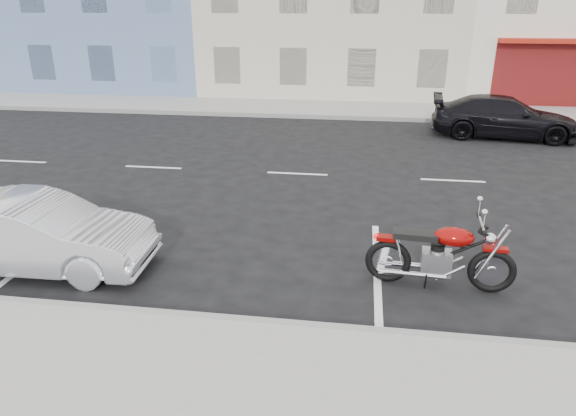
{
  "coord_description": "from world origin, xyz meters",
  "views": [
    {
      "loc": [
        -0.4,
        -12.86,
        4.2
      ],
      "look_at": [
        -1.61,
        -4.44,
        0.8
      ],
      "focal_mm": 32.0,
      "sensor_mm": 36.0,
      "label": 1
    }
  ],
  "objects": [
    {
      "name": "ground",
      "position": [
        0.0,
        0.0,
        0.0
      ],
      "size": [
        120.0,
        120.0,
        0.0
      ],
      "primitive_type": "plane",
      "color": "black",
      "rests_on": "ground"
    },
    {
      "name": "sidewalk_far",
      "position": [
        -5.0,
        8.7,
        0.07
      ],
      "size": [
        80.0,
        3.4,
        0.15
      ],
      "primitive_type": "cube",
      "color": "gray",
      "rests_on": "ground"
    },
    {
      "name": "curb_near",
      "position": [
        -5.0,
        -7.0,
        0.08
      ],
      "size": [
        80.0,
        0.12,
        0.16
      ],
      "primitive_type": "cube",
      "color": "gray",
      "rests_on": "ground"
    },
    {
      "name": "curb_far",
      "position": [
        -5.0,
        7.0,
        0.08
      ],
      "size": [
        80.0,
        0.12,
        0.16
      ],
      "primitive_type": "cube",
      "color": "gray",
      "rests_on": "ground"
    },
    {
      "name": "motorcycle",
      "position": [
        1.75,
        -5.52,
        0.53
      ],
      "size": [
        2.31,
        0.76,
        1.16
      ],
      "rotation": [
        0.0,
        0.0,
        -0.07
      ],
      "color": "black",
      "rests_on": "ground"
    },
    {
      "name": "sedan_silver",
      "position": [
        -5.66,
        -5.78,
        0.63
      ],
      "size": [
        3.87,
        1.45,
        1.26
      ],
      "primitive_type": "imported",
      "rotation": [
        0.0,
        0.0,
        1.6
      ],
      "color": "#B4B5BC",
      "rests_on": "ground"
    },
    {
      "name": "car_far",
      "position": [
        4.32,
        4.96,
        0.68
      ],
      "size": [
        4.87,
        2.4,
        1.36
      ],
      "primitive_type": "imported",
      "rotation": [
        0.0,
        0.0,
        1.46
      ],
      "color": "black",
      "rests_on": "ground"
    }
  ]
}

